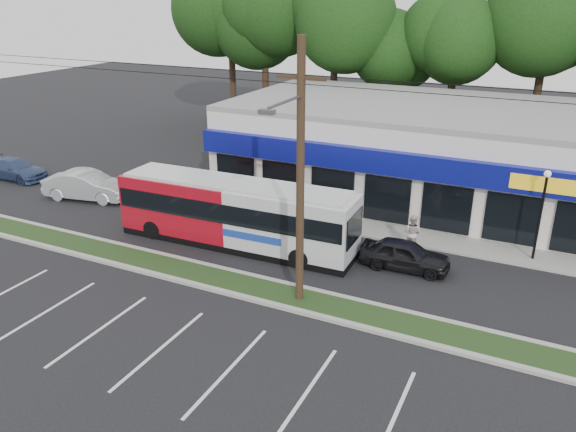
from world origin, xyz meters
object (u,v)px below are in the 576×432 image
at_px(lamp_post, 542,205).
at_px(car_dark, 405,255).
at_px(utility_pole, 295,168).
at_px(car_blue, 15,169).
at_px(pedestrian_a, 331,230).
at_px(car_silver, 87,185).
at_px(pedestrian_b, 412,233).
at_px(metrobus, 236,212).

xyz_separation_m(lamp_post, car_dark, (-5.01, -3.30, -2.01)).
relative_size(utility_pole, car_blue, 11.02).
bearing_deg(lamp_post, pedestrian_a, -162.11).
distance_m(car_silver, pedestrian_b, 18.81).
height_order(lamp_post, car_silver, lamp_post).
relative_size(car_silver, pedestrian_a, 2.64).
bearing_deg(pedestrian_a, metrobus, 7.81).
height_order(metrobus, car_dark, metrobus).
distance_m(metrobus, car_dark, 8.05).
xyz_separation_m(lamp_post, car_silver, (-23.99, -2.64, -1.84)).
relative_size(utility_pole, lamp_post, 11.76).
height_order(lamp_post, car_dark, lamp_post).
bearing_deg(utility_pole, car_silver, 161.70).
distance_m(lamp_post, car_blue, 31.12).
distance_m(lamp_post, metrobus, 13.67).
bearing_deg(utility_pole, lamp_post, 43.95).
distance_m(car_blue, pedestrian_b, 25.79).
relative_size(car_dark, car_blue, 0.86).
xyz_separation_m(metrobus, pedestrian_a, (4.26, 1.50, -0.71)).
distance_m(car_blue, pedestrian_a, 22.35).
distance_m(car_dark, car_silver, 18.99).
bearing_deg(car_dark, pedestrian_b, 3.53).
height_order(car_silver, pedestrian_a, pedestrian_a).
height_order(utility_pole, car_silver, utility_pole).
bearing_deg(pedestrian_b, car_silver, 14.57).
distance_m(car_silver, car_blue, 7.07).
bearing_deg(car_blue, pedestrian_a, -92.59).
height_order(lamp_post, metrobus, lamp_post).
bearing_deg(car_dark, metrobus, 94.69).
xyz_separation_m(utility_pole, lamp_post, (8.17, 7.87, -2.74)).
distance_m(lamp_post, car_dark, 6.33).
relative_size(metrobus, car_blue, 2.59).
height_order(pedestrian_a, pedestrian_b, pedestrian_a).
relative_size(lamp_post, pedestrian_a, 2.24).
relative_size(metrobus, pedestrian_a, 6.19).
bearing_deg(car_dark, utility_pole, 142.89).
relative_size(car_blue, pedestrian_b, 2.54).
bearing_deg(metrobus, pedestrian_a, 17.66).
bearing_deg(metrobus, lamp_post, 16.65).
bearing_deg(car_dark, lamp_post, -59.15).
distance_m(utility_pole, metrobus, 7.04).
relative_size(car_blue, pedestrian_a, 2.39).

